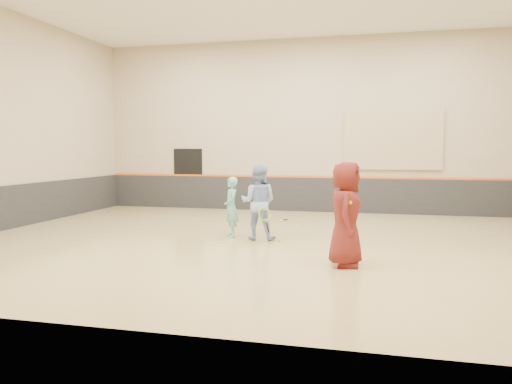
% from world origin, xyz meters
% --- Properties ---
extents(room, '(15.04, 12.04, 6.22)m').
position_xyz_m(room, '(0.00, 0.00, 0.81)').
color(room, tan).
rests_on(room, ground).
extents(wainscot_back, '(14.90, 0.04, 1.20)m').
position_xyz_m(wainscot_back, '(0.00, 5.97, 0.60)').
color(wainscot_back, '#232326').
rests_on(wainscot_back, floor).
extents(wainscot_left, '(0.04, 11.90, 1.20)m').
position_xyz_m(wainscot_left, '(-7.47, 0.00, 0.60)').
color(wainscot_left, '#232326').
rests_on(wainscot_left, floor).
extents(accent_stripe, '(14.90, 0.03, 0.06)m').
position_xyz_m(accent_stripe, '(0.00, 5.96, 1.22)').
color(accent_stripe, '#D85914').
rests_on(accent_stripe, wall_back).
extents(acoustic_panel, '(3.20, 0.08, 2.00)m').
position_xyz_m(acoustic_panel, '(2.80, 5.95, 2.50)').
color(acoustic_panel, tan).
rests_on(acoustic_panel, wall_back).
extents(doorway, '(1.10, 0.05, 2.20)m').
position_xyz_m(doorway, '(-4.50, 5.98, 1.10)').
color(doorway, black).
rests_on(doorway, floor).
extents(girl, '(0.56, 0.65, 1.50)m').
position_xyz_m(girl, '(-1.20, 0.47, 0.75)').
color(girl, '#6FC1B6').
rests_on(girl, floor).
extents(instructor, '(0.90, 0.70, 1.82)m').
position_xyz_m(instructor, '(-0.46, 0.30, 0.91)').
color(instructor, '#91ADE0').
rests_on(instructor, floor).
extents(young_man, '(0.64, 0.97, 1.97)m').
position_xyz_m(young_man, '(1.77, -1.99, 0.98)').
color(young_man, maroon).
rests_on(young_man, floor).
extents(held_racket, '(0.33, 0.33, 0.70)m').
position_xyz_m(held_racket, '(-0.21, -0.11, 0.68)').
color(held_racket, '#9FCB2C').
rests_on(held_racket, instructor).
extents(spare_racket, '(0.65, 0.65, 0.16)m').
position_xyz_m(spare_racket, '(-0.53, 3.49, 0.08)').
color(spare_racket, '#ADC32A').
rests_on(spare_racket, floor).
extents(ball_under_racket, '(0.07, 0.07, 0.07)m').
position_xyz_m(ball_under_racket, '(0.09, 0.12, 0.03)').
color(ball_under_racket, gold).
rests_on(ball_under_racket, floor).
extents(ball_in_hand, '(0.07, 0.07, 0.07)m').
position_xyz_m(ball_in_hand, '(1.86, -2.24, 1.23)').
color(ball_in_hand, '#D1E034').
rests_on(ball_in_hand, young_man).
extents(ball_beside_spare, '(0.07, 0.07, 0.07)m').
position_xyz_m(ball_beside_spare, '(0.09, 3.13, 0.03)').
color(ball_beside_spare, '#ACC92E').
rests_on(ball_beside_spare, floor).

